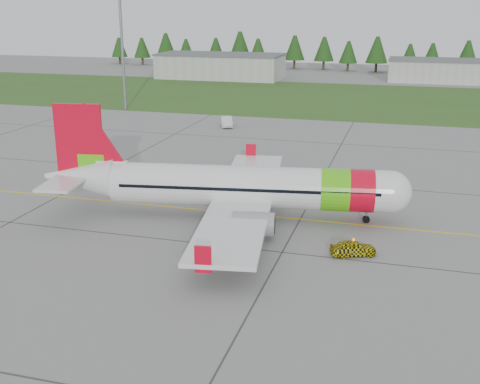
% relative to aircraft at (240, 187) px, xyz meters
% --- Properties ---
extents(ground, '(320.00, 320.00, 0.00)m').
position_rel_aircraft_xyz_m(ground, '(-4.57, -6.95, -2.94)').
color(ground, gray).
rests_on(ground, ground).
extents(aircraft, '(33.54, 31.24, 10.20)m').
position_rel_aircraft_xyz_m(aircraft, '(0.00, 0.00, 0.00)').
color(aircraft, silver).
rests_on(aircraft, ground).
extents(follow_me_car, '(1.66, 1.78, 3.56)m').
position_rel_aircraft_xyz_m(follow_me_car, '(10.86, -5.99, -1.16)').
color(follow_me_car, yellow).
rests_on(follow_me_car, ground).
extents(service_van, '(2.16, 2.10, 4.87)m').
position_rel_aircraft_xyz_m(service_van, '(-13.81, 40.78, -0.51)').
color(service_van, silver).
rests_on(service_van, ground).
extents(grass_strip, '(320.00, 50.00, 0.03)m').
position_rel_aircraft_xyz_m(grass_strip, '(-4.57, 75.05, -2.93)').
color(grass_strip, '#30561E').
rests_on(grass_strip, ground).
extents(taxi_guideline, '(120.00, 0.25, 0.02)m').
position_rel_aircraft_xyz_m(taxi_guideline, '(-4.57, 1.05, -2.93)').
color(taxi_guideline, gold).
rests_on(taxi_guideline, ground).
extents(hangar_west, '(32.00, 14.00, 6.00)m').
position_rel_aircraft_xyz_m(hangar_west, '(-34.57, 103.05, 0.06)').
color(hangar_west, '#A8A8A3').
rests_on(hangar_west, ground).
extents(hangar_east, '(24.00, 12.00, 5.20)m').
position_rel_aircraft_xyz_m(hangar_east, '(20.43, 111.05, -0.34)').
color(hangar_east, '#A8A8A3').
rests_on(hangar_east, ground).
extents(floodlight_mast, '(0.50, 0.50, 20.00)m').
position_rel_aircraft_xyz_m(floodlight_mast, '(-36.57, 51.05, 7.06)').
color(floodlight_mast, slate).
rests_on(floodlight_mast, ground).
extents(treeline, '(160.00, 8.00, 10.00)m').
position_rel_aircraft_xyz_m(treeline, '(-4.57, 131.05, 2.06)').
color(treeline, '#1C3F14').
rests_on(treeline, ground).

